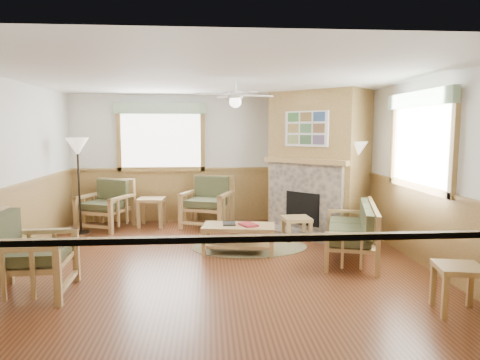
{
  "coord_description": "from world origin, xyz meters",
  "views": [
    {
      "loc": [
        -0.12,
        -6.18,
        1.97
      ],
      "look_at": [
        0.4,
        0.7,
        1.15
      ],
      "focal_mm": 32.0,
      "sensor_mm": 36.0,
      "label": 1
    }
  ],
  "objects": [
    {
      "name": "floor",
      "position": [
        0.0,
        0.0,
        -0.01
      ],
      "size": [
        6.0,
        6.0,
        0.01
      ],
      "primitive_type": "cube",
      "color": "#5C2F19",
      "rests_on": "ground"
    },
    {
      "name": "ceiling",
      "position": [
        0.0,
        0.0,
        2.7
      ],
      "size": [
        6.0,
        6.0,
        0.01
      ],
      "primitive_type": "cube",
      "color": "white",
      "rests_on": "floor"
    },
    {
      "name": "wall_back",
      "position": [
        0.0,
        3.0,
        1.35
      ],
      "size": [
        6.0,
        0.02,
        2.7
      ],
      "primitive_type": "cube",
      "color": "silver",
      "rests_on": "floor"
    },
    {
      "name": "wall_front",
      "position": [
        0.0,
        -3.0,
        1.35
      ],
      "size": [
        6.0,
        0.02,
        2.7
      ],
      "primitive_type": "cube",
      "color": "silver",
      "rests_on": "floor"
    },
    {
      "name": "wall_left",
      "position": [
        -3.0,
        0.0,
        1.35
      ],
      "size": [
        0.02,
        6.0,
        2.7
      ],
      "primitive_type": "cube",
      "color": "silver",
      "rests_on": "floor"
    },
    {
      "name": "wall_right",
      "position": [
        3.0,
        0.0,
        1.35
      ],
      "size": [
        0.02,
        6.0,
        2.7
      ],
      "primitive_type": "cube",
      "color": "silver",
      "rests_on": "floor"
    },
    {
      "name": "wainscot",
      "position": [
        0.0,
        0.0,
        0.55
      ],
      "size": [
        6.0,
        6.0,
        1.1
      ],
      "primitive_type": null,
      "color": "olive",
      "rests_on": "floor"
    },
    {
      "name": "fireplace",
      "position": [
        2.05,
        2.05,
        1.35
      ],
      "size": [
        3.11,
        3.11,
        2.7
      ],
      "primitive_type": null,
      "rotation": [
        0.0,
        0.0,
        -0.79
      ],
      "color": "olive",
      "rests_on": "floor"
    },
    {
      "name": "window_back",
      "position": [
        -1.1,
        2.96,
        2.53
      ],
      "size": [
        1.9,
        0.16,
        1.5
      ],
      "primitive_type": null,
      "color": "white",
      "rests_on": "wall_back"
    },
    {
      "name": "window_right",
      "position": [
        2.96,
        -0.2,
        2.53
      ],
      "size": [
        0.16,
        1.9,
        1.5
      ],
      "primitive_type": null,
      "color": "white",
      "rests_on": "wall_right"
    },
    {
      "name": "ceiling_fan",
      "position": [
        0.3,
        0.3,
        2.66
      ],
      "size": [
        1.59,
        1.59,
        0.36
      ],
      "primitive_type": null,
      "rotation": [
        0.0,
        0.0,
        0.35
      ],
      "color": "white",
      "rests_on": "ceiling"
    },
    {
      "name": "sofa",
      "position": [
        2.07,
        0.15,
        0.41
      ],
      "size": [
        1.92,
        1.22,
        0.82
      ],
      "primitive_type": null,
      "rotation": [
        0.0,
        0.0,
        -1.87
      ],
      "color": "#A3804C",
      "rests_on": "floor"
    },
    {
      "name": "armchair_back_left",
      "position": [
        -2.16,
        2.37,
        0.48
      ],
      "size": [
        1.12,
        1.12,
        0.96
      ],
      "primitive_type": null,
      "rotation": [
        0.0,
        0.0,
        -0.39
      ],
      "color": "#A3804C",
      "rests_on": "floor"
    },
    {
      "name": "armchair_back_right",
      "position": [
        -0.14,
        2.43,
        0.5
      ],
      "size": [
        1.15,
        1.15,
        1.01
      ],
      "primitive_type": null,
      "rotation": [
        0.0,
        0.0,
        -0.36
      ],
      "color": "#A3804C",
      "rests_on": "floor"
    },
    {
      "name": "armchair_left",
      "position": [
        -2.23,
        -1.08,
        0.5
      ],
      "size": [
        0.95,
        0.95,
        1.01
      ],
      "primitive_type": null,
      "rotation": [
        0.0,
        0.0,
        1.62
      ],
      "color": "#A3804C",
      "rests_on": "floor"
    },
    {
      "name": "coffee_table",
      "position": [
        0.36,
        0.47,
        0.23
      ],
      "size": [
        1.21,
        0.73,
        0.45
      ],
      "primitive_type": null,
      "rotation": [
        0.0,
        0.0,
        -0.15
      ],
      "color": "#A3804C",
      "rests_on": "floor"
    },
    {
      "name": "end_table_chairs",
      "position": [
        -1.27,
        2.49,
        0.29
      ],
      "size": [
        0.56,
        0.54,
        0.58
      ],
      "primitive_type": null,
      "rotation": [
        0.0,
        0.0,
        -0.08
      ],
      "color": "#A3804C",
      "rests_on": "floor"
    },
    {
      "name": "end_table_sofa",
      "position": [
        2.55,
        -1.96,
        0.26
      ],
      "size": [
        0.55,
        0.53,
        0.53
      ],
      "primitive_type": null,
      "rotation": [
        0.0,
        0.0,
        -0.19
      ],
      "color": "#A3804C",
      "rests_on": "floor"
    },
    {
      "name": "footstool",
      "position": [
        1.45,
        1.21,
        0.21
      ],
      "size": [
        0.51,
        0.51,
        0.41
      ],
      "primitive_type": null,
      "rotation": [
        0.0,
        0.0,
        0.07
      ],
      "color": "#A3804C",
      "rests_on": "floor"
    },
    {
      "name": "braided_rug",
      "position": [
        0.57,
        0.8,
        0.01
      ],
      "size": [
        2.55,
        2.55,
        0.01
      ],
      "primitive_type": "cylinder",
      "rotation": [
        0.0,
        0.0,
        -0.41
      ],
      "color": "brown",
      "rests_on": "floor"
    },
    {
      "name": "floor_lamp_left",
      "position": [
        -2.55,
        2.01,
        0.91
      ],
      "size": [
        0.54,
        0.54,
        1.82
      ],
      "primitive_type": null,
      "rotation": [
        0.0,
        0.0,
        0.38
      ],
      "color": "black",
      "rests_on": "floor"
    },
    {
      "name": "floor_lamp_right",
      "position": [
        2.55,
        1.34,
        0.88
      ],
      "size": [
        0.53,
        0.53,
        1.76
      ],
      "primitive_type": null,
      "rotation": [
        0.0,
        0.0,
        0.42
      ],
      "color": "black",
      "rests_on": "floor"
    },
    {
      "name": "book_red",
      "position": [
        0.51,
        0.42,
        0.48
      ],
      "size": [
        0.32,
        0.36,
        0.03
      ],
      "primitive_type": "cube",
      "rotation": [
        0.0,
        0.0,
        0.42
      ],
      "color": "maroon",
      "rests_on": "coffee_table"
    },
    {
      "name": "book_dark",
      "position": [
        0.21,
        0.54,
        0.48
      ],
      "size": [
        0.2,
        0.27,
        0.03
      ],
      "primitive_type": "cube",
      "rotation": [
        0.0,
        0.0,
        -0.01
      ],
      "color": "black",
      "rests_on": "coffee_table"
    }
  ]
}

